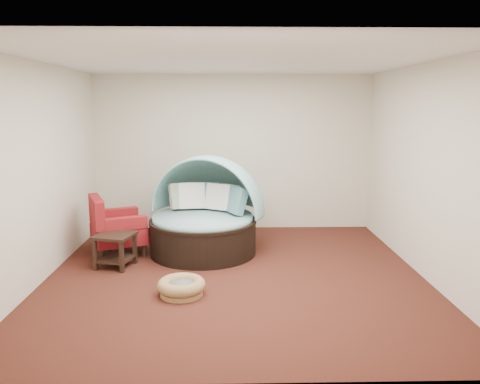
{
  "coord_description": "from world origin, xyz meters",
  "views": [
    {
      "loc": [
        -0.08,
        -5.99,
        2.25
      ],
      "look_at": [
        0.08,
        0.6,
        1.03
      ],
      "focal_mm": 35.0,
      "sensor_mm": 36.0,
      "label": 1
    }
  ],
  "objects_px": {
    "pet_basket": "(181,287)",
    "side_table": "(115,246)",
    "red_armchair": "(115,227)",
    "canopy_daybed": "(205,208)"
  },
  "relations": [
    {
      "from": "red_armchair",
      "to": "side_table",
      "type": "height_order",
      "value": "red_armchair"
    },
    {
      "from": "canopy_daybed",
      "to": "pet_basket",
      "type": "relative_size",
      "value": 3.1
    },
    {
      "from": "pet_basket",
      "to": "side_table",
      "type": "height_order",
      "value": "side_table"
    },
    {
      "from": "pet_basket",
      "to": "canopy_daybed",
      "type": "bearing_deg",
      "value": 83.08
    },
    {
      "from": "pet_basket",
      "to": "red_armchair",
      "type": "bearing_deg",
      "value": 125.93
    },
    {
      "from": "pet_basket",
      "to": "red_armchair",
      "type": "distance_m",
      "value": 2.01
    },
    {
      "from": "red_armchair",
      "to": "side_table",
      "type": "relative_size",
      "value": 1.67
    },
    {
      "from": "pet_basket",
      "to": "side_table",
      "type": "relative_size",
      "value": 1.12
    },
    {
      "from": "red_armchair",
      "to": "side_table",
      "type": "distance_m",
      "value": 0.6
    },
    {
      "from": "pet_basket",
      "to": "side_table",
      "type": "distance_m",
      "value": 1.47
    }
  ]
}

